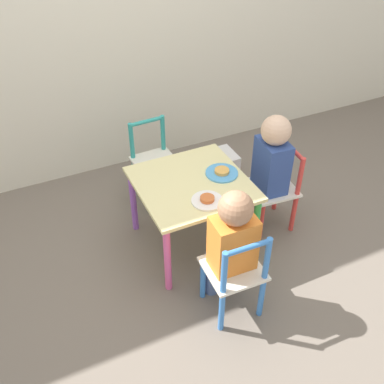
{
  "coord_description": "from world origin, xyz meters",
  "views": [
    {
      "loc": [
        -0.81,
        -1.7,
        1.85
      ],
      "look_at": [
        0.0,
        0.0,
        0.37
      ],
      "focal_mm": 42.0,
      "sensor_mm": 36.0,
      "label": 1
    }
  ],
  "objects_px": {
    "kids_table": "(192,192)",
    "chair_blue": "(235,274)",
    "chair_red": "(275,189)",
    "chair_teal": "(154,162)",
    "plate_front": "(207,200)",
    "child_right": "(269,164)",
    "plate_right": "(222,172)",
    "child_front": "(231,240)",
    "storage_bin": "(221,162)"
  },
  "relations": [
    {
      "from": "kids_table",
      "to": "chair_blue",
      "type": "height_order",
      "value": "chair_blue"
    },
    {
      "from": "chair_red",
      "to": "chair_teal",
      "type": "relative_size",
      "value": 1.0
    },
    {
      "from": "chair_teal",
      "to": "plate_front",
      "type": "relative_size",
      "value": 3.24
    },
    {
      "from": "child_right",
      "to": "kids_table",
      "type": "bearing_deg",
      "value": -90.0
    },
    {
      "from": "chair_blue",
      "to": "plate_right",
      "type": "relative_size",
      "value": 2.94
    },
    {
      "from": "kids_table",
      "to": "child_front",
      "type": "bearing_deg",
      "value": -92.08
    },
    {
      "from": "child_right",
      "to": "plate_front",
      "type": "relative_size",
      "value": 4.62
    },
    {
      "from": "chair_red",
      "to": "plate_right",
      "type": "bearing_deg",
      "value": -92.6
    },
    {
      "from": "kids_table",
      "to": "child_right",
      "type": "height_order",
      "value": "child_right"
    },
    {
      "from": "child_front",
      "to": "plate_right",
      "type": "distance_m",
      "value": 0.49
    },
    {
      "from": "chair_teal",
      "to": "child_front",
      "type": "xyz_separation_m",
      "value": [
        0.01,
        -0.97,
        0.17
      ]
    },
    {
      "from": "kids_table",
      "to": "storage_bin",
      "type": "relative_size",
      "value": 2.75
    },
    {
      "from": "plate_front",
      "to": "storage_bin",
      "type": "xyz_separation_m",
      "value": [
        0.5,
        0.76,
        -0.38
      ]
    },
    {
      "from": "storage_bin",
      "to": "chair_blue",
      "type": "bearing_deg",
      "value": -115.27
    },
    {
      "from": "storage_bin",
      "to": "plate_front",
      "type": "bearing_deg",
      "value": -123.29
    },
    {
      "from": "kids_table",
      "to": "plate_front",
      "type": "bearing_deg",
      "value": -90.0
    },
    {
      "from": "chair_blue",
      "to": "child_front",
      "type": "distance_m",
      "value": 0.18
    },
    {
      "from": "plate_right",
      "to": "plate_front",
      "type": "height_order",
      "value": "same"
    },
    {
      "from": "chair_blue",
      "to": "storage_bin",
      "type": "height_order",
      "value": "chair_blue"
    },
    {
      "from": "chair_blue",
      "to": "plate_front",
      "type": "height_order",
      "value": "chair_blue"
    },
    {
      "from": "chair_red",
      "to": "plate_right",
      "type": "relative_size",
      "value": 2.94
    },
    {
      "from": "chair_blue",
      "to": "plate_right",
      "type": "bearing_deg",
      "value": -108.79
    },
    {
      "from": "chair_red",
      "to": "chair_blue",
      "type": "xyz_separation_m",
      "value": [
        -0.53,
        -0.47,
        0.0
      ]
    },
    {
      "from": "plate_right",
      "to": "chair_red",
      "type": "bearing_deg",
      "value": -7.56
    },
    {
      "from": "chair_blue",
      "to": "child_front",
      "type": "height_order",
      "value": "child_front"
    },
    {
      "from": "chair_teal",
      "to": "plate_front",
      "type": "bearing_deg",
      "value": -90.64
    },
    {
      "from": "chair_teal",
      "to": "plate_right",
      "type": "xyz_separation_m",
      "value": [
        0.2,
        -0.51,
        0.19
      ]
    },
    {
      "from": "chair_blue",
      "to": "child_right",
      "type": "relative_size",
      "value": 0.7
    },
    {
      "from": "kids_table",
      "to": "chair_red",
      "type": "relative_size",
      "value": 1.12
    },
    {
      "from": "chair_red",
      "to": "child_front",
      "type": "height_order",
      "value": "child_front"
    },
    {
      "from": "plate_front",
      "to": "plate_right",
      "type": "bearing_deg",
      "value": 45.0
    },
    {
      "from": "chair_red",
      "to": "child_right",
      "type": "bearing_deg",
      "value": -90.0
    },
    {
      "from": "child_front",
      "to": "storage_bin",
      "type": "xyz_separation_m",
      "value": [
        0.52,
        1.03,
        -0.36
      ]
    },
    {
      "from": "kids_table",
      "to": "child_front",
      "type": "xyz_separation_m",
      "value": [
        -0.02,
        -0.45,
        0.05
      ]
    },
    {
      "from": "child_front",
      "to": "plate_front",
      "type": "xyz_separation_m",
      "value": [
        0.02,
        0.27,
        0.03
      ]
    },
    {
      "from": "chair_red",
      "to": "child_front",
      "type": "xyz_separation_m",
      "value": [
        -0.53,
        -0.41,
        0.17
      ]
    },
    {
      "from": "plate_front",
      "to": "storage_bin",
      "type": "distance_m",
      "value": 0.99
    },
    {
      "from": "chair_red",
      "to": "plate_front",
      "type": "relative_size",
      "value": 3.24
    },
    {
      "from": "child_right",
      "to": "storage_bin",
      "type": "relative_size",
      "value": 3.51
    },
    {
      "from": "kids_table",
      "to": "plate_front",
      "type": "xyz_separation_m",
      "value": [
        -0.0,
        -0.18,
        0.07
      ]
    },
    {
      "from": "kids_table",
      "to": "plate_right",
      "type": "height_order",
      "value": "plate_right"
    },
    {
      "from": "plate_front",
      "to": "chair_teal",
      "type": "bearing_deg",
      "value": 91.86
    },
    {
      "from": "child_front",
      "to": "child_right",
      "type": "bearing_deg",
      "value": -136.55
    },
    {
      "from": "chair_red",
      "to": "storage_bin",
      "type": "bearing_deg",
      "value": -173.84
    },
    {
      "from": "chair_blue",
      "to": "chair_teal",
      "type": "relative_size",
      "value": 1.0
    },
    {
      "from": "child_right",
      "to": "chair_teal",
      "type": "bearing_deg",
      "value": -134.42
    },
    {
      "from": "kids_table",
      "to": "chair_blue",
      "type": "relative_size",
      "value": 1.12
    },
    {
      "from": "plate_front",
      "to": "child_front",
      "type": "bearing_deg",
      "value": -93.42
    },
    {
      "from": "chair_blue",
      "to": "plate_front",
      "type": "bearing_deg",
      "value": -91.09
    },
    {
      "from": "kids_table",
      "to": "child_right",
      "type": "xyz_separation_m",
      "value": [
        0.45,
        -0.04,
        0.07
      ]
    }
  ]
}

